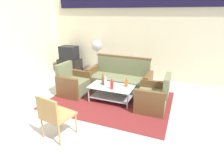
{
  "coord_description": "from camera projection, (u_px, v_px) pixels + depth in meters",
  "views": [
    {
      "loc": [
        1.5,
        -3.0,
        2.15
      ],
      "look_at": [
        -0.05,
        0.85,
        0.65
      ],
      "focal_mm": 29.4,
      "sensor_mm": 36.0,
      "label": 1
    }
  ],
  "objects": [
    {
      "name": "ground_plane",
      "position": [
        99.0,
        120.0,
        3.87
      ],
      "size": [
        14.0,
        14.0,
        0.0
      ],
      "primitive_type": "plane",
      "color": "beige"
    },
    {
      "name": "wall_back",
      "position": [
        138.0,
        34.0,
        6.04
      ],
      "size": [
        6.52,
        0.19,
        2.8
      ],
      "color": "beige",
      "rests_on": "ground"
    },
    {
      "name": "rug",
      "position": [
        110.0,
        100.0,
        4.75
      ],
      "size": [
        3.02,
        2.22,
        0.01
      ],
      "primitive_type": "cube",
      "color": "maroon",
      "rests_on": "ground"
    },
    {
      "name": "couch",
      "position": [
        119.0,
        80.0,
        5.26
      ],
      "size": [
        1.82,
        0.8,
        0.96
      ],
      "rotation": [
        0.0,
        0.0,
        3.11
      ],
      "color": "#6B704C",
      "rests_on": "rug"
    },
    {
      "name": "armchair_left",
      "position": [
        73.0,
        84.0,
        5.05
      ],
      "size": [
        0.73,
        0.79,
        0.85
      ],
      "rotation": [
        0.0,
        0.0,
        -1.61
      ],
      "color": "#6B704C",
      "rests_on": "rug"
    },
    {
      "name": "armchair_right",
      "position": [
        153.0,
        98.0,
        4.23
      ],
      "size": [
        0.71,
        0.77,
        0.85
      ],
      "rotation": [
        0.0,
        0.0,
        1.59
      ],
      "color": "#6B704C",
      "rests_on": "rug"
    },
    {
      "name": "coffee_table",
      "position": [
        111.0,
        91.0,
        4.62
      ],
      "size": [
        1.1,
        0.6,
        0.4
      ],
      "color": "silver",
      "rests_on": "rug"
    },
    {
      "name": "bottle_orange",
      "position": [
        126.0,
        83.0,
        4.53
      ],
      "size": [
        0.07,
        0.07,
        0.22
      ],
      "color": "#D85919",
      "rests_on": "coffee_table"
    },
    {
      "name": "bottle_brown",
      "position": [
        103.0,
        80.0,
        4.67
      ],
      "size": [
        0.07,
        0.07,
        0.3
      ],
      "color": "brown",
      "rests_on": "coffee_table"
    },
    {
      "name": "bottle_red",
      "position": [
        112.0,
        85.0,
        4.39
      ],
      "size": [
        0.08,
        0.08,
        0.25
      ],
      "color": "red",
      "rests_on": "coffee_table"
    },
    {
      "name": "bottle_clear",
      "position": [
        105.0,
        82.0,
        4.59
      ],
      "size": [
        0.08,
        0.08,
        0.25
      ],
      "color": "silver",
      "rests_on": "coffee_table"
    },
    {
      "name": "cup",
      "position": [
        104.0,
        81.0,
        4.78
      ],
      "size": [
        0.08,
        0.08,
        0.1
      ],
      "primitive_type": "cylinder",
      "color": "silver",
      "rests_on": "coffee_table"
    },
    {
      "name": "tv_stand",
      "position": [
        70.0,
        66.0,
        6.87
      ],
      "size": [
        0.8,
        0.5,
        0.52
      ],
      "primitive_type": "cube",
      "color": "black",
      "rests_on": "ground"
    },
    {
      "name": "television",
      "position": [
        69.0,
        53.0,
        6.7
      ],
      "size": [
        0.6,
        0.45,
        0.48
      ],
      "rotation": [
        0.0,
        0.0,
        3.13
      ],
      "color": "black",
      "rests_on": "tv_stand"
    },
    {
      "name": "pedestal_fan",
      "position": [
        97.0,
        48.0,
        6.26
      ],
      "size": [
        0.36,
        0.36,
        1.27
      ],
      "color": "#2D2D33",
      "rests_on": "ground"
    },
    {
      "name": "wicker_chair",
      "position": [
        54.0,
        114.0,
        3.17
      ],
      "size": [
        0.55,
        0.55,
        0.84
      ],
      "rotation": [
        0.0,
        0.0,
        -0.16
      ],
      "color": "#AD844C",
      "rests_on": "ground"
    }
  ]
}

